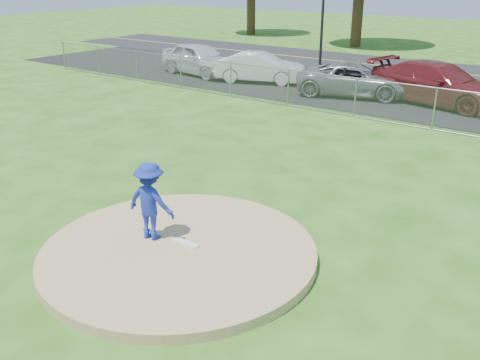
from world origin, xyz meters
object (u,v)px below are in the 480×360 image
object	(u,v)px
parked_car_white	(260,68)
traffic_cone	(319,84)
parked_car_gray	(355,80)
parked_car_darkred	(438,84)
parked_car_silver	(200,59)
pitcher	(150,201)
traffic_signal_left	(327,6)

from	to	relation	value
parked_car_white	traffic_cone	bearing A→B (deg)	-114.96
parked_car_gray	parked_car_darkred	size ratio (longest dim) A/B	0.86
parked_car_white	parked_car_gray	world-z (taller)	parked_car_white
parked_car_white	parked_car_gray	xyz separation A→B (m)	(5.17, -0.03, -0.03)
traffic_cone	parked_car_silver	world-z (taller)	parked_car_silver
parked_car_darkred	traffic_cone	bearing A→B (deg)	110.56
parked_car_silver	parked_car_darkred	bearing A→B (deg)	-76.56
pitcher	parked_car_white	size ratio (longest dim) A/B	0.36
parked_car_gray	parked_car_darkred	bearing A→B (deg)	-97.83
traffic_cone	parked_car_white	bearing A→B (deg)	175.48
traffic_cone	parked_car_gray	bearing A→B (deg)	8.26
parked_car_silver	parked_car_white	xyz separation A→B (m)	(3.81, 0.20, -0.10)
traffic_signal_left	parked_car_white	distance (m)	7.04
parked_car_white	parked_car_darkred	world-z (taller)	parked_car_darkred
traffic_cone	parked_car_white	distance (m)	3.52
traffic_signal_left	traffic_cone	distance (m)	8.19
traffic_signal_left	pitcher	size ratio (longest dim) A/B	3.48
traffic_signal_left	pitcher	bearing A→B (deg)	-69.94
traffic_signal_left	parked_car_gray	size ratio (longest dim) A/B	1.10
traffic_cone	parked_car_darkred	size ratio (longest dim) A/B	0.13
traffic_cone	parked_car_silver	size ratio (longest dim) A/B	0.15
pitcher	parked_car_white	bearing A→B (deg)	-71.61
pitcher	parked_car_gray	distance (m)	15.70
traffic_signal_left	pitcher	world-z (taller)	traffic_signal_left
pitcher	parked_car_gray	size ratio (longest dim) A/B	0.32
parked_car_white	parked_car_darkred	bearing A→B (deg)	-106.57
parked_car_darkred	parked_car_silver	bearing A→B (deg)	104.72
traffic_cone	parked_car_white	world-z (taller)	parked_car_white
pitcher	parked_car_silver	bearing A→B (deg)	-61.27
parked_car_silver	traffic_signal_left	bearing A→B (deg)	-20.04
parked_car_silver	parked_car_darkred	distance (m)	12.49
traffic_cone	parked_car_silver	xyz separation A→B (m)	(-7.30, 0.07, 0.47)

